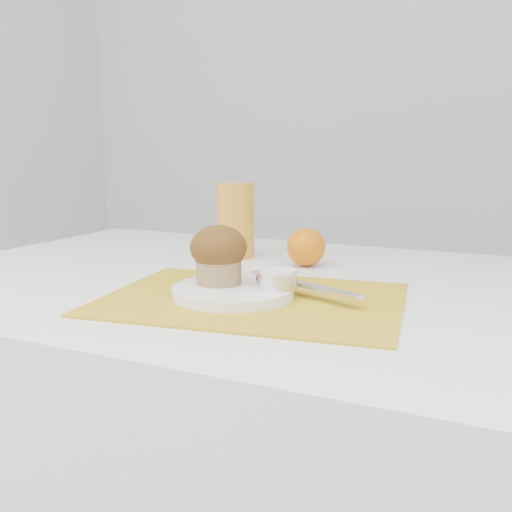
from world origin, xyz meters
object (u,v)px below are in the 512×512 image
at_px(table, 250,478).
at_px(muffin, 219,254).
at_px(orange, 306,247).
at_px(plate, 233,291).
at_px(juice_glass, 236,220).

height_order(table, muffin, muffin).
relative_size(orange, muffin, 0.82).
bearing_deg(table, orange, 68.63).
height_order(plate, orange, orange).
relative_size(table, plate, 6.68).
height_order(table, juice_glass, juice_glass).
bearing_deg(table, plate, -74.77).
bearing_deg(juice_glass, plate, -63.98).
relative_size(plate, orange, 2.49).
bearing_deg(muffin, plate, -19.36).
xyz_separation_m(plate, orange, (0.02, 0.27, 0.03)).
bearing_deg(juice_glass, table, -56.29).
xyz_separation_m(plate, muffin, (-0.03, 0.01, 0.05)).
bearing_deg(orange, juice_glass, 170.90).
distance_m(plate, juice_glass, 0.33).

